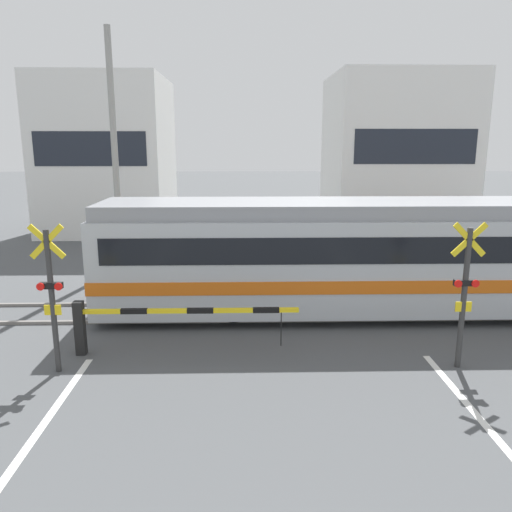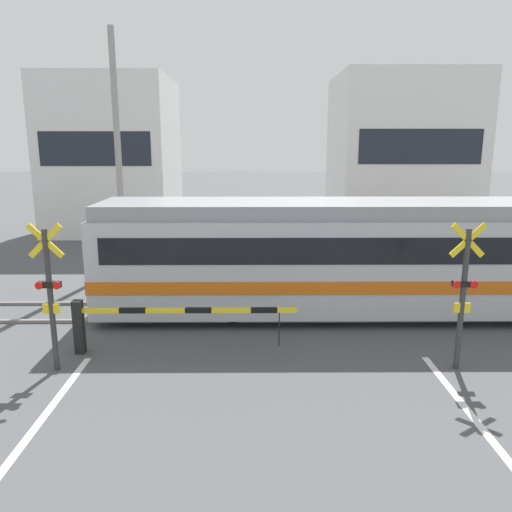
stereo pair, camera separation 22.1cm
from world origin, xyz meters
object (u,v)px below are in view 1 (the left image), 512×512
commuter_train (448,253)px  crossing_signal_right (465,289)px  crossing_barrier_far (333,261)px  crossing_barrier_near (142,319)px  crossing_signal_left (51,292)px  pedestrian (231,243)px

commuter_train → crossing_signal_right: commuter_train is taller
crossing_barrier_far → crossing_signal_right: 6.19m
crossing_barrier_near → crossing_signal_left: size_ratio=1.61×
commuter_train → pedestrian: (-5.84, 5.08, -0.70)m
crossing_signal_right → commuter_train: bearing=72.7°
pedestrian → crossing_barrier_far: bearing=-37.7°
crossing_barrier_near → crossing_signal_right: crossing_signal_right is taller
crossing_barrier_far → crossing_signal_left: crossing_signal_left is taller
crossing_signal_left → crossing_signal_right: same height
commuter_train → crossing_barrier_far: 3.71m
commuter_train → pedestrian: bearing=139.0°
crossing_signal_left → crossing_signal_right: 8.02m
crossing_barrier_far → crossing_signal_right: bearing=-75.7°
crossing_signal_left → crossing_signal_right: (8.02, 0.00, 0.00)m
crossing_signal_left → pedestrian: crossing_signal_left is taller
commuter_train → pedestrian: 7.77m
commuter_train → crossing_signal_right: 3.56m
crossing_barrier_far → crossing_signal_left: bearing=-137.6°
commuter_train → crossing_barrier_far: bearing=135.3°
crossing_signal_right → pedestrian: 9.76m
crossing_signal_left → pedestrian: bearing=69.1°
crossing_barrier_far → crossing_signal_right: crossing_signal_right is taller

